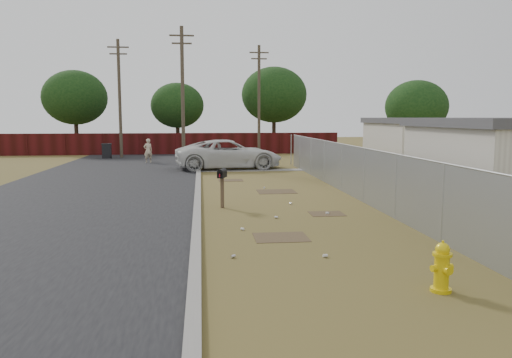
{
  "coord_description": "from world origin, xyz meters",
  "views": [
    {
      "loc": [
        -2.85,
        -17.6,
        3.13
      ],
      "look_at": [
        -1.05,
        -1.38,
        1.1
      ],
      "focal_mm": 35.0,
      "sensor_mm": 36.0,
      "label": 1
    }
  ],
  "objects": [
    {
      "name": "ground",
      "position": [
        0.0,
        0.0,
        0.0
      ],
      "size": [
        120.0,
        120.0,
        0.0
      ],
      "primitive_type": "plane",
      "color": "brown",
      "rests_on": "ground"
    },
    {
      "name": "street",
      "position": [
        -6.76,
        8.05,
        0.02
      ],
      "size": [
        15.1,
        60.0,
        0.12
      ],
      "color": "black",
      "rests_on": "ground"
    },
    {
      "name": "chainlink_fence",
      "position": [
        3.12,
        1.03,
        0.8
      ],
      "size": [
        0.1,
        27.06,
        2.02
      ],
      "color": "#999CA1",
      "rests_on": "ground"
    },
    {
      "name": "privacy_fence",
      "position": [
        -6.0,
        25.0,
        0.9
      ],
      "size": [
        30.0,
        0.12,
        1.8
      ],
      "primitive_type": "cube",
      "color": "#430E0F",
      "rests_on": "ground"
    },
    {
      "name": "utility_poles",
      "position": [
        -3.67,
        20.67,
        4.69
      ],
      "size": [
        12.6,
        8.24,
        9.0
      ],
      "color": "#4D4133",
      "rests_on": "ground"
    },
    {
      "name": "houses",
      "position": [
        9.7,
        3.13,
        1.56
      ],
      "size": [
        9.3,
        17.24,
        3.1
      ],
      "color": "beige",
      "rests_on": "ground"
    },
    {
      "name": "horizon_trees",
      "position": [
        0.84,
        23.56,
        4.63
      ],
      "size": [
        33.32,
        31.94,
        7.78
      ],
      "color": "#2E2015",
      "rests_on": "ground"
    },
    {
      "name": "fire_hydrant",
      "position": [
        1.43,
        -9.35,
        0.44
      ],
      "size": [
        0.44,
        0.45,
        0.94
      ],
      "color": "#DBBC0B",
      "rests_on": "ground"
    },
    {
      "name": "mailbox",
      "position": [
        -2.14,
        -0.53,
        1.08
      ],
      "size": [
        0.37,
        0.59,
        1.36
      ],
      "color": "brown",
      "rests_on": "ground"
    },
    {
      "name": "pickup_truck",
      "position": [
        -1.18,
        12.55,
        0.89
      ],
      "size": [
        6.73,
        3.73,
        1.78
      ],
      "primitive_type": "imported",
      "rotation": [
        0.0,
        0.0,
        1.69
      ],
      "color": "silver",
      "rests_on": "ground"
    },
    {
      "name": "pedestrian",
      "position": [
        -6.48,
        17.3,
        0.83
      ],
      "size": [
        0.71,
        0.6,
        1.66
      ],
      "primitive_type": "imported",
      "rotation": [
        0.0,
        0.0,
        3.53
      ],
      "color": "beige",
      "rests_on": "ground"
    },
    {
      "name": "trash_bin",
      "position": [
        -10.01,
        21.47,
        0.58
      ],
      "size": [
        0.8,
        0.81,
        1.13
      ],
      "color": "black",
      "rests_on": "ground"
    },
    {
      "name": "scattered_litter",
      "position": [
        -0.44,
        -2.65,
        0.04
      ],
      "size": [
        3.49,
        11.05,
        0.07
      ],
      "color": "silver",
      "rests_on": "ground"
    }
  ]
}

